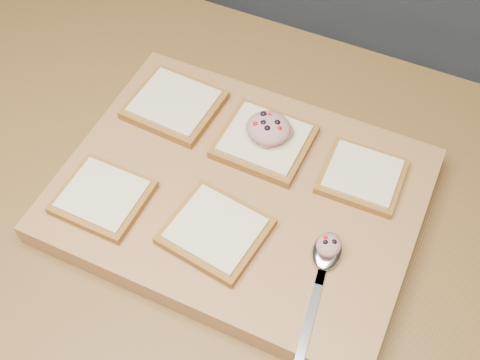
% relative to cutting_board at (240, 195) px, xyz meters
% --- Properties ---
extents(island_counter, '(2.00, 0.80, 0.90)m').
position_rel_cutting_board_xyz_m(island_counter, '(0.07, -0.00, -0.47)').
color(island_counter, slate).
rests_on(island_counter, ground).
extents(cutting_board, '(0.50, 0.38, 0.04)m').
position_rel_cutting_board_xyz_m(cutting_board, '(0.00, 0.00, 0.00)').
color(cutting_board, '#A47446').
rests_on(cutting_board, island_counter).
extents(bread_far_left, '(0.14, 0.13, 0.02)m').
position_rel_cutting_board_xyz_m(bread_far_left, '(-0.16, 0.09, 0.03)').
color(bread_far_left, '#906025').
rests_on(bread_far_left, cutting_board).
extents(bread_far_center, '(0.13, 0.12, 0.02)m').
position_rel_cutting_board_xyz_m(bread_far_center, '(0.00, 0.09, 0.03)').
color(bread_far_center, '#906025').
rests_on(bread_far_center, cutting_board).
extents(bread_far_right, '(0.12, 0.11, 0.02)m').
position_rel_cutting_board_xyz_m(bread_far_right, '(0.15, 0.09, 0.03)').
color(bread_far_right, '#906025').
rests_on(bread_far_right, cutting_board).
extents(bread_near_left, '(0.12, 0.11, 0.02)m').
position_rel_cutting_board_xyz_m(bread_near_left, '(-0.16, -0.10, 0.03)').
color(bread_near_left, '#906025').
rests_on(bread_near_left, cutting_board).
extents(bread_near_center, '(0.14, 0.13, 0.02)m').
position_rel_cutting_board_xyz_m(bread_near_center, '(0.00, -0.08, 0.03)').
color(bread_near_center, '#906025').
rests_on(bread_near_center, cutting_board).
extents(tuna_salad_dollop, '(0.07, 0.06, 0.03)m').
position_rel_cutting_board_xyz_m(tuna_salad_dollop, '(0.00, 0.09, 0.05)').
color(tuna_salad_dollop, tan).
rests_on(tuna_salad_dollop, bread_far_center).
extents(spoon, '(0.05, 0.20, 0.01)m').
position_rel_cutting_board_xyz_m(spoon, '(0.15, -0.06, 0.03)').
color(spoon, silver).
rests_on(spoon, cutting_board).
extents(spoon_salad, '(0.03, 0.04, 0.02)m').
position_rel_cutting_board_xyz_m(spoon_salad, '(0.15, -0.05, 0.04)').
color(spoon_salad, tan).
rests_on(spoon_salad, spoon).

